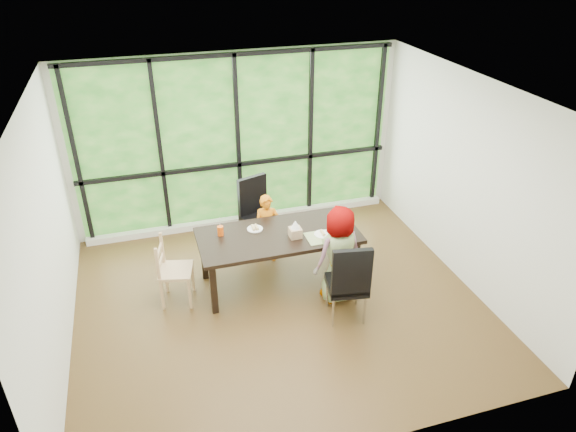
# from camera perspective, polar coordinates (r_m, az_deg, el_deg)

# --- Properties ---
(ground) EXTENTS (5.00, 5.00, 0.00)m
(ground) POSITION_cam_1_polar(r_m,az_deg,el_deg) (6.78, -1.00, -9.33)
(ground) COLOR black
(ground) RESTS_ON ground
(back_wall) EXTENTS (5.00, 0.00, 5.00)m
(back_wall) POSITION_cam_1_polar(r_m,az_deg,el_deg) (8.03, -5.55, 8.10)
(back_wall) COLOR silver
(back_wall) RESTS_ON ground
(foliage_backdrop) EXTENTS (4.80, 0.02, 2.65)m
(foliage_backdrop) POSITION_cam_1_polar(r_m,az_deg,el_deg) (8.01, -5.52, 8.05)
(foliage_backdrop) COLOR #164A14
(foliage_backdrop) RESTS_ON back_wall
(window_mullions) EXTENTS (4.80, 0.06, 2.65)m
(window_mullions) POSITION_cam_1_polar(r_m,az_deg,el_deg) (7.97, -5.46, 7.95)
(window_mullions) COLOR black
(window_mullions) RESTS_ON back_wall
(window_sill) EXTENTS (4.80, 0.12, 0.10)m
(window_sill) POSITION_cam_1_polar(r_m,az_deg,el_deg) (8.49, -4.99, -0.35)
(window_sill) COLOR silver
(window_sill) RESTS_ON ground
(dining_table) EXTENTS (2.06, 0.96, 0.75)m
(dining_table) POSITION_cam_1_polar(r_m,az_deg,el_deg) (6.91, -1.04, -4.62)
(dining_table) COLOR black
(dining_table) RESTS_ON ground
(chair_window_leather) EXTENTS (0.58, 0.58, 1.08)m
(chair_window_leather) POSITION_cam_1_polar(r_m,az_deg,el_deg) (7.58, -3.08, 0.09)
(chair_window_leather) COLOR black
(chair_window_leather) RESTS_ON ground
(chair_interior_leather) EXTENTS (0.53, 0.53, 1.08)m
(chair_interior_leather) POSITION_cam_1_polar(r_m,az_deg,el_deg) (6.28, 6.44, -6.89)
(chair_interior_leather) COLOR black
(chair_interior_leather) RESTS_ON ground
(chair_end_beech) EXTENTS (0.49, 0.50, 0.90)m
(chair_end_beech) POSITION_cam_1_polar(r_m,az_deg,el_deg) (6.69, -12.12, -5.85)
(chair_end_beech) COLOR tan
(chair_end_beech) RESTS_ON ground
(child_toddler) EXTENTS (0.41, 0.31, 1.01)m
(child_toddler) POSITION_cam_1_polar(r_m,az_deg,el_deg) (7.31, -2.28, -1.37)
(child_toddler) COLOR #D26A0B
(child_toddler) RESTS_ON ground
(child_older) EXTENTS (0.71, 0.55, 1.30)m
(child_older) POSITION_cam_1_polar(r_m,az_deg,el_deg) (6.51, 5.43, -4.25)
(child_older) COLOR gray
(child_older) RESTS_ON ground
(placemat) EXTENTS (0.44, 0.32, 0.01)m
(placemat) POSITION_cam_1_polar(r_m,az_deg,el_deg) (6.66, 3.88, -2.28)
(placemat) COLOR tan
(placemat) RESTS_ON dining_table
(plate_far) EXTENTS (0.21, 0.21, 0.01)m
(plate_far) POSITION_cam_1_polar(r_m,az_deg,el_deg) (6.82, -3.63, -1.41)
(plate_far) COLOR white
(plate_far) RESTS_ON dining_table
(plate_near) EXTENTS (0.22, 0.22, 0.01)m
(plate_near) POSITION_cam_1_polar(r_m,az_deg,el_deg) (6.70, 3.79, -2.00)
(plate_near) COLOR white
(plate_near) RESTS_ON dining_table
(orange_cup) EXTENTS (0.08, 0.08, 0.13)m
(orange_cup) POSITION_cam_1_polar(r_m,az_deg,el_deg) (6.71, -7.38, -1.61)
(orange_cup) COLOR #E5520D
(orange_cup) RESTS_ON dining_table
(green_cup) EXTENTS (0.09, 0.09, 0.13)m
(green_cup) POSITION_cam_1_polar(r_m,az_deg,el_deg) (6.69, 6.22, -1.55)
(green_cup) COLOR green
(green_cup) RESTS_ON dining_table
(white_mug) EXTENTS (0.09, 0.09, 0.09)m
(white_mug) POSITION_cam_1_polar(r_m,az_deg,el_deg) (7.02, 6.45, -0.22)
(white_mug) COLOR white
(white_mug) RESTS_ON dining_table
(tissue_box) EXTENTS (0.15, 0.15, 0.13)m
(tissue_box) POSITION_cam_1_polar(r_m,az_deg,el_deg) (6.61, 0.80, -1.82)
(tissue_box) COLOR tan
(tissue_box) RESTS_ON dining_table
(crepe_rolls_far) EXTENTS (0.10, 0.12, 0.04)m
(crepe_rolls_far) POSITION_cam_1_polar(r_m,az_deg,el_deg) (6.80, -3.63, -1.24)
(crepe_rolls_far) COLOR tan
(crepe_rolls_far) RESTS_ON plate_far
(crepe_rolls_near) EXTENTS (0.05, 0.12, 0.04)m
(crepe_rolls_near) POSITION_cam_1_polar(r_m,az_deg,el_deg) (6.69, 3.80, -1.82)
(crepe_rolls_near) COLOR tan
(crepe_rolls_near) RESTS_ON plate_near
(straw_white) EXTENTS (0.01, 0.04, 0.20)m
(straw_white) POSITION_cam_1_polar(r_m,az_deg,el_deg) (6.66, -7.44, -0.85)
(straw_white) COLOR white
(straw_white) RESTS_ON orange_cup
(straw_pink) EXTENTS (0.01, 0.04, 0.20)m
(straw_pink) POSITION_cam_1_polar(r_m,az_deg,el_deg) (6.64, 6.27, -0.75)
(straw_pink) COLOR pink
(straw_pink) RESTS_ON green_cup
(tissue) EXTENTS (0.12, 0.12, 0.11)m
(tissue) POSITION_cam_1_polar(r_m,az_deg,el_deg) (6.55, 0.81, -0.93)
(tissue) COLOR white
(tissue) RESTS_ON tissue_box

